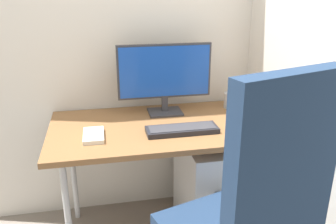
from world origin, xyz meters
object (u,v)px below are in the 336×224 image
object	(u,v)px
filing_cabinet	(217,185)
pen_holder	(230,100)
notebook	(94,135)
keyboard	(182,130)
monitor	(165,75)
mouse	(254,122)
office_chair	(247,222)

from	to	relation	value
filing_cabinet	pen_holder	size ratio (longest dim) A/B	3.41
pen_holder	notebook	distance (m)	0.91
keyboard	monitor	bearing A→B (deg)	95.71
mouse	notebook	world-z (taller)	mouse
filing_cabinet	keyboard	bearing A→B (deg)	-159.76
office_chair	keyboard	distance (m)	0.67
filing_cabinet	notebook	size ratio (longest dim) A/B	3.29
monitor	keyboard	xyz separation A→B (m)	(0.03, -0.32, -0.23)
monitor	filing_cabinet	bearing A→B (deg)	-39.50
monitor	pen_holder	size ratio (longest dim) A/B	3.08
office_chair	notebook	size ratio (longest dim) A/B	6.52
office_chair	keyboard	size ratio (longest dim) A/B	3.21
monitor	mouse	bearing A→B (deg)	-34.16
office_chair	pen_holder	xyz separation A→B (m)	(0.29, 0.98, 0.16)
office_chair	filing_cabinet	world-z (taller)	office_chair
monitor	pen_holder	world-z (taller)	monitor
mouse	monitor	bearing A→B (deg)	132.12
monitor	pen_holder	distance (m)	0.47
keyboard	filing_cabinet	bearing A→B (deg)	20.24
monitor	mouse	distance (m)	0.59
office_chair	monitor	bearing A→B (deg)	97.75
mouse	pen_holder	distance (m)	0.32
keyboard	pen_holder	distance (m)	0.52
mouse	keyboard	bearing A→B (deg)	168.49
mouse	notebook	bearing A→B (deg)	165.80
office_chair	monitor	world-z (taller)	office_chair
office_chair	monitor	distance (m)	1.05
office_chair	pen_holder	bearing A→B (deg)	73.43
notebook	filing_cabinet	bearing A→B (deg)	5.83
notebook	keyboard	bearing A→B (deg)	-2.50
filing_cabinet	keyboard	world-z (taller)	keyboard
office_chair	filing_cabinet	size ratio (longest dim) A/B	1.98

